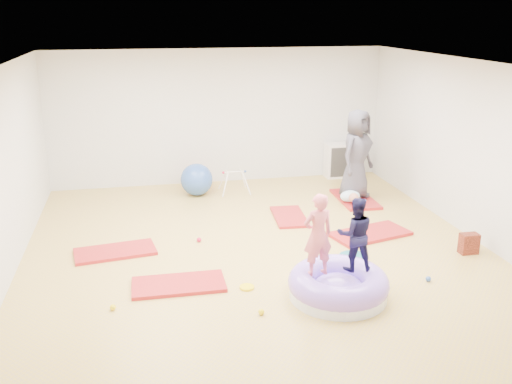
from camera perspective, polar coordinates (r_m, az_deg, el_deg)
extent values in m
cube|color=gold|center=(8.65, 0.42, -6.28)|extent=(7.00, 8.00, 0.01)
cube|color=white|center=(7.94, 0.46, 12.53)|extent=(7.00, 8.00, 0.01)
cube|color=silver|center=(12.03, -3.69, 7.50)|extent=(7.00, 0.01, 2.80)
cube|color=silver|center=(4.60, 11.36, -9.96)|extent=(7.00, 0.01, 2.80)
cube|color=silver|center=(8.20, -24.19, 1.17)|extent=(0.01, 8.00, 2.80)
cube|color=silver|center=(9.55, 21.46, 3.65)|extent=(0.01, 8.00, 2.80)
cube|color=maroon|center=(7.77, -7.74, -9.15)|extent=(1.24, 0.63, 0.05)
cube|color=maroon|center=(8.95, -13.91, -5.80)|extent=(1.27, 0.76, 0.05)
cube|color=maroon|center=(10.15, 3.35, -2.48)|extent=(0.62, 1.11, 0.04)
cube|color=maroon|center=(9.54, 11.31, -4.11)|extent=(1.41, 0.95, 0.05)
cube|color=maroon|center=(11.23, 9.87, -0.69)|extent=(0.67, 1.29, 0.05)
cylinder|color=silver|center=(7.49, 8.19, -9.85)|extent=(1.25, 1.25, 0.14)
torus|color=#9168ED|center=(7.44, 8.24, -8.95)|extent=(1.29, 1.29, 0.34)
ellipsoid|color=#9168ED|center=(7.47, 8.21, -9.50)|extent=(0.69, 0.69, 0.31)
imported|color=#E86878|center=(7.11, 6.22, -3.90)|extent=(0.43, 0.31, 1.07)
imported|color=#131235|center=(7.33, 9.91, -3.82)|extent=(0.52, 0.44, 0.97)
imported|color=#3F3D4A|center=(11.01, 10.03, 3.73)|extent=(1.00, 0.94, 1.72)
ellipsoid|color=#B0D3EC|center=(10.94, 9.39, -0.41)|extent=(0.39, 0.25, 0.22)
sphere|color=tan|center=(10.77, 9.73, -0.56)|extent=(0.18, 0.18, 0.18)
sphere|color=#22841A|center=(8.40, 9.47, -7.01)|extent=(0.08, 0.08, 0.08)
sphere|color=#2C52A7|center=(11.10, 10.84, -0.90)|extent=(0.08, 0.08, 0.08)
sphere|color=yellow|center=(7.03, 0.53, -11.91)|extent=(0.08, 0.08, 0.08)
sphere|color=#2C52A7|center=(8.17, 16.86, -8.32)|extent=(0.08, 0.08, 0.08)
sphere|color=#CA1540|center=(9.14, -5.72, -4.78)|extent=(0.08, 0.08, 0.08)
sphere|color=yellow|center=(7.34, -14.12, -11.13)|extent=(0.08, 0.08, 0.08)
sphere|color=#2C52A7|center=(11.37, -5.96, 1.25)|extent=(0.64, 0.64, 0.64)
sphere|color=#DC4820|center=(11.85, -5.67, 1.45)|extent=(0.44, 0.44, 0.44)
cylinder|color=white|center=(11.24, -3.07, 0.72)|extent=(0.17, 0.18, 0.46)
cylinder|color=white|center=(11.61, -3.38, 1.26)|extent=(0.17, 0.18, 0.46)
cylinder|color=white|center=(11.31, -0.95, 0.85)|extent=(0.17, 0.18, 0.46)
cylinder|color=white|center=(11.67, -1.32, 1.39)|extent=(0.17, 0.18, 0.46)
cylinder|color=white|center=(11.40, -2.19, 2.02)|extent=(0.44, 0.03, 0.03)
sphere|color=#CA1540|center=(11.37, -3.29, 1.95)|extent=(0.05, 0.05, 0.05)
sphere|color=#2C52A7|center=(11.44, -1.10, 2.08)|extent=(0.05, 0.05, 0.05)
cube|color=white|center=(12.72, 8.61, 3.18)|extent=(0.76, 0.37, 0.76)
cube|color=#313030|center=(12.56, 8.89, 2.98)|extent=(0.65, 0.02, 0.65)
cube|color=white|center=(12.67, 8.70, 3.12)|extent=(0.02, 0.26, 0.66)
cube|color=white|center=(12.67, 8.70, 3.12)|extent=(0.66, 0.26, 0.02)
cylinder|color=#1A6779|center=(8.54, 9.64, -6.55)|extent=(0.40, 0.40, 0.09)
cube|color=#B13B24|center=(9.22, 20.51, -4.85)|extent=(0.27, 0.17, 0.31)
cylinder|color=yellow|center=(7.65, -0.91, -9.51)|extent=(0.20, 0.20, 0.03)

